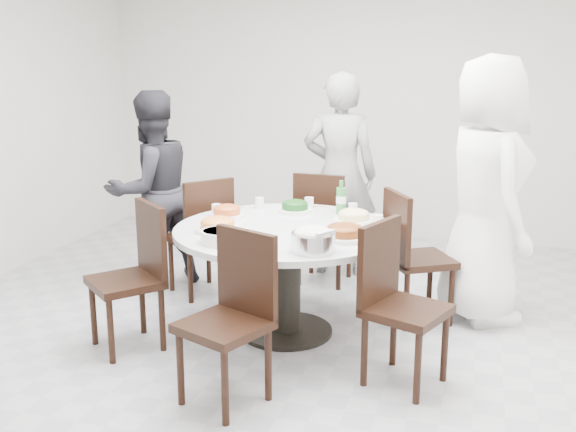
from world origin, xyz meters
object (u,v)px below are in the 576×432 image
(chair_ne, at_px, (420,257))
(rice_bowl, at_px, (313,242))
(diner_left, at_px, (151,190))
(diner_middle, at_px, (340,175))
(chair_sw, at_px, (125,279))
(chair_se, at_px, (407,307))
(chair_s, at_px, (224,322))
(soup_bowl, at_px, (221,237))
(diner_right, at_px, (485,191))
(chair_nw, at_px, (199,236))
(dining_table, at_px, (286,281))
(chair_n, at_px, (325,227))
(beverage_bottle, at_px, (341,197))

(chair_ne, distance_m, rice_bowl, 1.16)
(diner_left, height_order, rice_bowl, diner_left)
(diner_middle, distance_m, rice_bowl, 1.90)
(chair_ne, relative_size, chair_sw, 1.00)
(chair_ne, distance_m, chair_sw, 2.05)
(chair_ne, bearing_deg, diner_middle, 10.47)
(chair_se, bearing_deg, chair_s, 140.07)
(soup_bowl, bearing_deg, diner_right, 36.30)
(chair_s, relative_size, diner_left, 0.59)
(chair_sw, relative_size, chair_s, 1.00)
(diner_left, bearing_deg, chair_s, 70.69)
(diner_left, distance_m, soup_bowl, 1.53)
(chair_nw, xyz_separation_m, rice_bowl, (1.20, -1.06, 0.33))
(diner_middle, xyz_separation_m, soup_bowl, (-0.35, -1.86, -0.08))
(dining_table, xyz_separation_m, chair_n, (0.01, 1.13, 0.10))
(chair_n, relative_size, chair_sw, 1.00)
(chair_ne, xyz_separation_m, diner_middle, (-0.78, 0.91, 0.40))
(chair_sw, xyz_separation_m, chair_se, (1.80, 0.01, 0.00))
(chair_sw, xyz_separation_m, chair_s, (0.87, -0.49, 0.00))
(diner_middle, relative_size, soup_bowl, 6.81)
(dining_table, relative_size, chair_s, 1.58)
(chair_nw, relative_size, diner_right, 0.50)
(chair_se, relative_size, beverage_bottle, 3.85)
(chair_nw, relative_size, soup_bowl, 3.72)
(diner_left, bearing_deg, chair_sw, 52.19)
(chair_sw, xyz_separation_m, diner_left, (-0.40, 1.17, 0.33))
(diner_middle, bearing_deg, diner_left, 23.28)
(chair_n, relative_size, chair_s, 1.00)
(dining_table, bearing_deg, beverage_bottle, 61.07)
(chair_nw, relative_size, beverage_bottle, 3.85)
(beverage_bottle, bearing_deg, chair_nw, 175.49)
(chair_ne, relative_size, diner_left, 0.59)
(chair_n, distance_m, soup_bowl, 1.64)
(diner_middle, bearing_deg, soup_bowl, 74.40)
(diner_right, bearing_deg, soup_bowl, 101.74)
(chair_n, xyz_separation_m, chair_nw, (-0.90, -0.55, 0.00))
(chair_ne, xyz_separation_m, chair_nw, (-1.74, 0.09, 0.00))
(chair_s, xyz_separation_m, soup_bowl, (-0.22, 0.55, 0.31))
(chair_n, height_order, chair_sw, same)
(diner_right, bearing_deg, dining_table, 93.76)
(chair_nw, xyz_separation_m, soup_bowl, (0.61, -1.04, 0.31))
(beverage_bottle, bearing_deg, soup_bowl, -120.30)
(chair_ne, bearing_deg, chair_n, 22.93)
(chair_s, xyz_separation_m, beverage_bottle, (0.33, 1.50, 0.40))
(diner_left, xyz_separation_m, soup_bowl, (1.05, -1.11, -0.01))
(chair_sw, height_order, diner_middle, diner_middle)
(chair_nw, distance_m, chair_sw, 1.10)
(chair_nw, xyz_separation_m, diner_left, (-0.44, 0.07, 0.33))
(chair_s, bearing_deg, dining_table, 109.91)
(soup_bowl, bearing_deg, chair_ne, 40.06)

